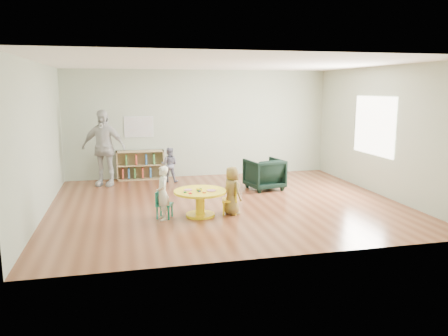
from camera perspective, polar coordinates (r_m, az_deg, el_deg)
name	(u,v)px	position (r m, az deg, el deg)	size (l,w,h in m)	color
room	(227,111)	(8.71, 0.35, 7.52)	(7.10, 7.00, 2.80)	brown
activity_table	(200,198)	(8.05, -3.13, -3.98)	(0.96, 0.96, 0.53)	yellow
kid_chair_left	(163,204)	(8.01, -8.04, -4.62)	(0.35, 0.35, 0.50)	#167961
kid_chair_right	(232,199)	(8.19, 1.02, -4.09)	(0.34, 0.34, 0.52)	yellow
bookshelf	(140,165)	(11.49, -10.93, 0.36)	(1.20, 0.30, 0.75)	tan
alphabet_poster	(139,127)	(11.49, -11.06, 5.31)	(0.74, 0.01, 0.54)	silver
armchair	(264,174)	(10.21, 5.28, -0.78)	(0.77, 0.79, 0.72)	black
child_left	(163,193)	(7.86, -8.01, -3.26)	(0.35, 0.23, 0.97)	white
child_right	(232,191)	(8.12, 1.04, -2.97)	(0.44, 0.29, 0.90)	gold
toddler	(169,165)	(11.03, -7.14, 0.43)	(0.43, 0.33, 0.87)	#181A3E
adult_caretaker	(103,148)	(10.87, -15.48, 2.55)	(1.08, 0.45, 1.84)	beige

